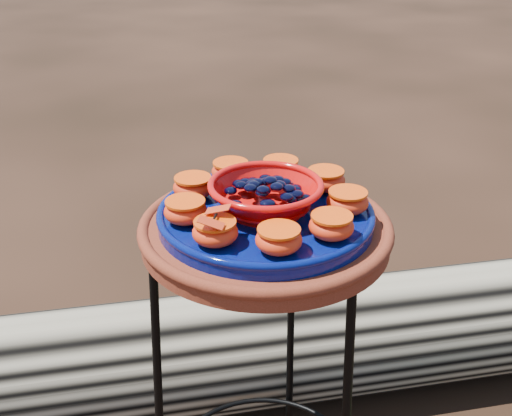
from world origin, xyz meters
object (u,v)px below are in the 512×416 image
(plant_stand, at_px, (264,395))
(red_bowl, at_px, (266,197))
(driftwood_log, at_px, (323,339))
(terracotta_saucer, at_px, (265,232))
(cobalt_plate, at_px, (266,217))

(plant_stand, bearing_deg, red_bowl, 0.00)
(driftwood_log, bearing_deg, terracotta_saucer, -93.99)
(plant_stand, xyz_separation_m, terracotta_saucer, (0.00, 0.00, 0.37))
(terracotta_saucer, bearing_deg, plant_stand, 0.00)
(plant_stand, relative_size, cobalt_plate, 1.91)
(plant_stand, relative_size, terracotta_saucer, 1.64)
(plant_stand, distance_m, driftwood_log, 0.49)
(terracotta_saucer, distance_m, driftwood_log, 0.72)
(terracotta_saucer, height_order, driftwood_log, terracotta_saucer)
(red_bowl, bearing_deg, plant_stand, 0.00)
(plant_stand, xyz_separation_m, driftwood_log, (0.03, 0.45, -0.19))
(terracotta_saucer, relative_size, cobalt_plate, 1.17)
(cobalt_plate, height_order, driftwood_log, cobalt_plate)
(driftwood_log, bearing_deg, plant_stand, -93.99)
(cobalt_plate, bearing_deg, red_bowl, 0.00)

